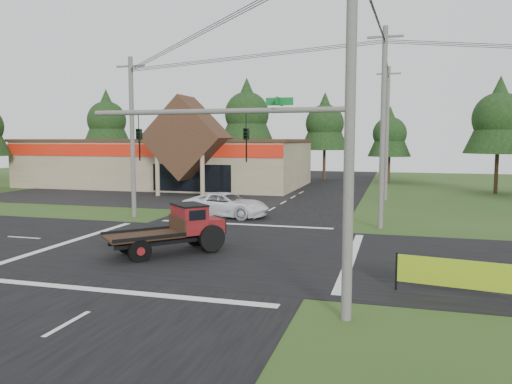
% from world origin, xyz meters
% --- Properties ---
extents(ground, '(120.00, 120.00, 0.00)m').
position_xyz_m(ground, '(0.00, 0.00, 0.00)').
color(ground, '#294A1A').
rests_on(ground, ground).
extents(road_ns, '(12.00, 120.00, 0.02)m').
position_xyz_m(road_ns, '(0.00, 0.00, 0.01)').
color(road_ns, black).
rests_on(road_ns, ground).
extents(road_ew, '(120.00, 12.00, 0.02)m').
position_xyz_m(road_ew, '(0.00, 0.00, 0.01)').
color(road_ew, black).
rests_on(road_ew, ground).
extents(parking_apron, '(28.00, 14.00, 0.02)m').
position_xyz_m(parking_apron, '(-14.00, 19.00, 0.01)').
color(parking_apron, black).
rests_on(parking_apron, ground).
extents(cvs_building, '(30.40, 18.20, 9.19)m').
position_xyz_m(cvs_building, '(-15.70, 29.57, 2.78)').
color(cvs_building, gray).
rests_on(cvs_building, ground).
extents(traffic_signal_mast, '(8.12, 0.24, 7.00)m').
position_xyz_m(traffic_signal_mast, '(5.82, -7.50, 4.43)').
color(traffic_signal_mast, '#595651').
rests_on(traffic_signal_mast, ground).
extents(utility_pole_nr, '(2.00, 0.30, 11.00)m').
position_xyz_m(utility_pole_nr, '(7.50, -7.50, 5.64)').
color(utility_pole_nr, '#595651').
rests_on(utility_pole_nr, ground).
extents(utility_pole_nw, '(2.00, 0.30, 10.50)m').
position_xyz_m(utility_pole_nw, '(-8.00, 8.00, 5.39)').
color(utility_pole_nw, '#595651').
rests_on(utility_pole_nw, ground).
extents(utility_pole_ne, '(2.00, 0.30, 11.50)m').
position_xyz_m(utility_pole_ne, '(8.00, 8.00, 5.89)').
color(utility_pole_ne, '#595651').
rests_on(utility_pole_ne, ground).
extents(utility_pole_n, '(2.00, 0.30, 11.20)m').
position_xyz_m(utility_pole_n, '(8.00, 22.00, 5.74)').
color(utility_pole_n, '#595651').
rests_on(utility_pole_n, ground).
extents(tree_row_a, '(6.72, 6.72, 12.12)m').
position_xyz_m(tree_row_a, '(-30.00, 40.00, 8.05)').
color(tree_row_a, '#332316').
rests_on(tree_row_a, ground).
extents(tree_row_b, '(5.60, 5.60, 10.10)m').
position_xyz_m(tree_row_b, '(-20.00, 42.00, 6.70)').
color(tree_row_b, '#332316').
rests_on(tree_row_b, ground).
extents(tree_row_c, '(7.28, 7.28, 13.13)m').
position_xyz_m(tree_row_c, '(-10.00, 41.00, 8.72)').
color(tree_row_c, '#332316').
rests_on(tree_row_c, ground).
extents(tree_row_d, '(6.16, 6.16, 11.11)m').
position_xyz_m(tree_row_d, '(0.00, 42.00, 7.38)').
color(tree_row_d, '#332316').
rests_on(tree_row_d, ground).
extents(tree_row_e, '(5.04, 5.04, 9.09)m').
position_xyz_m(tree_row_e, '(8.00, 40.00, 6.03)').
color(tree_row_e, '#332316').
rests_on(tree_row_e, ground).
extents(tree_side_ne, '(6.16, 6.16, 11.11)m').
position_xyz_m(tree_side_ne, '(18.00, 30.00, 7.38)').
color(tree_side_ne, '#332316').
rests_on(tree_side_ne, ground).
extents(antique_flatbed_truck, '(5.21, 5.31, 2.25)m').
position_xyz_m(antique_flatbed_truck, '(-1.08, -1.30, 1.13)').
color(antique_flatbed_truck, '#57100C').
rests_on(antique_flatbed_truck, ground).
extents(roadside_banner, '(3.84, 0.71, 1.32)m').
position_xyz_m(roadside_banner, '(10.75, -4.49, 0.66)').
color(roadside_banner, '#82A616').
rests_on(roadside_banner, ground).
extents(white_pickup, '(6.07, 3.34, 1.61)m').
position_xyz_m(white_pickup, '(-2.13, 9.81, 0.80)').
color(white_pickup, white).
rests_on(white_pickup, ground).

